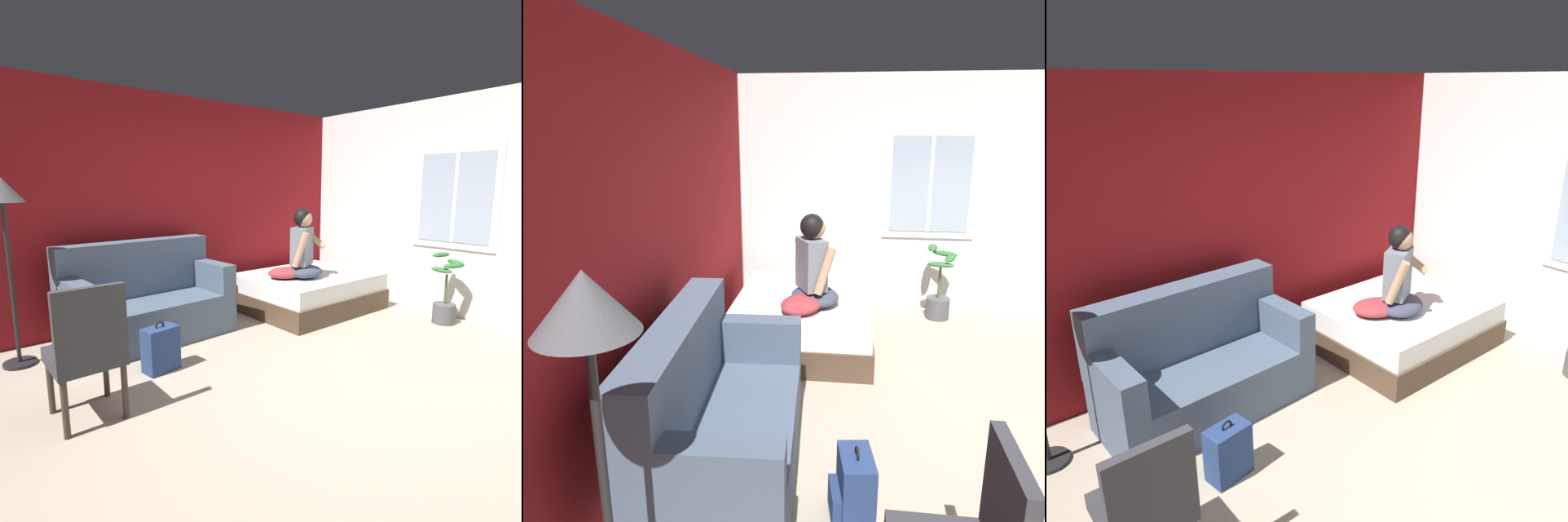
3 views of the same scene
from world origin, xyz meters
TOP-DOWN VIEW (x-y plane):
  - ground_plane at (0.00, 0.00)m, footprint 40.00×40.00m
  - wall_back_accent at (0.00, 2.69)m, footprint 10.79×0.16m
  - wall_side_with_window at (2.98, 0.01)m, footprint 0.19×6.62m
  - bed at (1.74, 1.73)m, footprint 1.70×1.36m
  - couch at (-0.39, 2.07)m, footprint 1.74×0.91m
  - person_seated at (1.52, 1.62)m, footprint 0.66×0.62m
  - backpack at (-0.66, 1.24)m, footprint 0.32×0.27m
  - throw_pillow at (1.31, 1.72)m, footprint 0.57×0.49m
  - cell_phone at (1.92, 1.39)m, footprint 0.16×0.13m
  - floor_lamp at (-1.61, 2.16)m, footprint 0.36×0.36m
  - potted_plant at (2.55, 0.27)m, footprint 0.39×0.37m

SIDE VIEW (x-z plane):
  - ground_plane at x=0.00m, z-range 0.00..0.00m
  - backpack at x=-0.66m, z-range -0.04..0.42m
  - bed at x=1.74m, z-range 0.00..0.48m
  - potted_plant at x=2.55m, z-range -0.12..0.73m
  - couch at x=-0.39m, z-range -0.13..0.91m
  - cell_phone at x=1.92m, z-range 0.48..0.49m
  - throw_pillow at x=1.31m, z-range 0.48..0.62m
  - person_seated at x=1.52m, z-range 0.40..1.27m
  - wall_back_accent at x=0.00m, z-range 0.00..2.70m
  - wall_side_with_window at x=2.98m, z-range 0.00..2.70m
  - floor_lamp at x=-1.61m, z-range 0.58..2.28m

